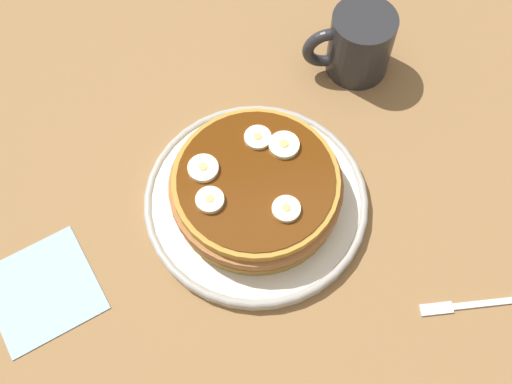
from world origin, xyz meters
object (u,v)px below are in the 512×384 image
(pancake_stack, at_px, (258,191))
(coffee_mug, at_px, (358,43))
(banana_slice_2, at_px, (286,209))
(banana_slice_0, at_px, (284,145))
(banana_slice_3, at_px, (258,138))
(banana_slice_1, at_px, (210,200))
(plate, at_px, (256,201))
(napkin, at_px, (43,290))
(fork, at_px, (473,304))
(banana_slice_4, at_px, (203,169))

(pancake_stack, relative_size, coffee_mug, 1.73)
(pancake_stack, relative_size, banana_slice_2, 6.46)
(pancake_stack, relative_size, banana_slice_0, 5.75)
(banana_slice_2, xyz_separation_m, banana_slice_3, (0.01, -0.09, -0.00))
(banana_slice_1, bearing_deg, coffee_mug, -137.10)
(plate, height_order, pancake_stack, pancake_stack)
(napkin, distance_m, fork, 0.46)
(fork, bearing_deg, banana_slice_0, -48.11)
(pancake_stack, distance_m, banana_slice_0, 0.06)
(banana_slice_1, bearing_deg, napkin, 13.06)
(banana_slice_0, bearing_deg, banana_slice_1, 30.77)
(banana_slice_3, relative_size, coffee_mug, 0.27)
(banana_slice_3, bearing_deg, coffee_mug, -139.19)
(plate, relative_size, pancake_stack, 1.31)
(banana_slice_1, bearing_deg, banana_slice_3, -132.72)
(plate, distance_m, banana_slice_2, 0.07)
(banana_slice_1, xyz_separation_m, coffee_mug, (-0.21, -0.19, -0.02))
(banana_slice_4, bearing_deg, coffee_mug, -143.66)
(coffee_mug, bearing_deg, banana_slice_3, 40.81)
(banana_slice_3, distance_m, banana_slice_4, 0.07)
(plate, distance_m, napkin, 0.25)
(banana_slice_4, height_order, fork, banana_slice_4)
(pancake_stack, bearing_deg, banana_slice_1, 16.56)
(banana_slice_3, bearing_deg, banana_slice_2, 99.01)
(banana_slice_2, bearing_deg, banana_slice_0, -99.02)
(banana_slice_2, relative_size, banana_slice_4, 0.90)
(plate, distance_m, pancake_stack, 0.03)
(banana_slice_4, height_order, napkin, banana_slice_4)
(plate, bearing_deg, banana_slice_4, -20.20)
(banana_slice_0, relative_size, coffee_mug, 0.30)
(banana_slice_3, xyz_separation_m, napkin, (0.25, 0.11, -0.06))
(banana_slice_1, distance_m, banana_slice_2, 0.08)
(banana_slice_0, relative_size, napkin, 0.31)
(coffee_mug, bearing_deg, banana_slice_0, 49.64)
(pancake_stack, bearing_deg, fork, 143.32)
(plate, bearing_deg, coffee_mug, -131.84)
(pancake_stack, height_order, banana_slice_2, banana_slice_2)
(plate, xyz_separation_m, coffee_mug, (-0.16, -0.17, 0.04))
(pancake_stack, distance_m, banana_slice_4, 0.07)
(plate, distance_m, coffee_mug, 0.24)
(banana_slice_2, height_order, coffee_mug, coffee_mug)
(banana_slice_2, relative_size, fork, 0.23)
(pancake_stack, distance_m, napkin, 0.25)
(banana_slice_0, height_order, banana_slice_4, same)
(banana_slice_4, bearing_deg, napkin, 23.67)
(banana_slice_3, height_order, coffee_mug, coffee_mug)
(coffee_mug, relative_size, fork, 0.86)
(banana_slice_0, distance_m, coffee_mug, 0.18)
(banana_slice_2, height_order, banana_slice_4, same)
(coffee_mug, bearing_deg, banana_slice_1, 42.90)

